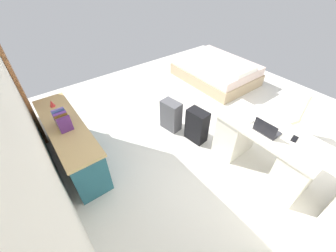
# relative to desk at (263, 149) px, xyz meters

# --- Properties ---
(ground_plane) EXTENTS (6.13, 6.13, 0.00)m
(ground_plane) POSITION_rel_desk_xyz_m (1.25, 0.00, -0.40)
(ground_plane) COLOR silver
(wall_back) EXTENTS (4.56, 0.10, 2.77)m
(wall_back) POSITION_rel_desk_xyz_m (1.25, 2.57, 0.99)
(wall_back) COLOR white
(wall_back) RESTS_ON ground_plane
(door_wooden) EXTENTS (0.88, 0.05, 2.04)m
(door_wooden) POSITION_rel_desk_xyz_m (2.98, 2.49, 0.62)
(door_wooden) COLOR brown
(door_wooden) RESTS_ON ground_plane
(desk) EXTENTS (1.45, 0.69, 0.76)m
(desk) POSITION_rel_desk_xyz_m (0.00, 0.00, 0.00)
(desk) COLOR silver
(desk) RESTS_ON ground_plane
(office_chair) EXTENTS (0.55, 0.55, 0.94)m
(office_chair) POSITION_rel_desk_xyz_m (0.23, -0.86, 0.02)
(office_chair) COLOR black
(office_chair) RESTS_ON ground_plane
(credenza) EXTENTS (1.80, 0.48, 0.72)m
(credenza) POSITION_rel_desk_xyz_m (1.87, 2.19, -0.03)
(credenza) COLOR #235B6B
(credenza) RESTS_ON ground_plane
(bed) EXTENTS (1.90, 1.40, 0.58)m
(bed) POSITION_rel_desk_xyz_m (2.37, -1.57, -0.15)
(bed) COLOR tan
(bed) RESTS_ON ground_plane
(suitcase_black) EXTENTS (0.38, 0.26, 0.60)m
(suitcase_black) POSITION_rel_desk_xyz_m (1.05, 0.33, -0.09)
(suitcase_black) COLOR black
(suitcase_black) RESTS_ON ground_plane
(suitcase_spare_grey) EXTENTS (0.39, 0.28, 0.57)m
(suitcase_spare_grey) POSITION_rel_desk_xyz_m (1.56, 0.50, -0.11)
(suitcase_spare_grey) COLOR #4C4C51
(suitcase_spare_grey) RESTS_ON ground_plane
(laptop) EXTENTS (0.31, 0.23, 0.21)m
(laptop) POSITION_rel_desk_xyz_m (0.02, 0.11, 0.41)
(laptop) COLOR #333338
(laptop) RESTS_ON desk
(computer_mouse) EXTENTS (0.06, 0.10, 0.03)m
(computer_mouse) POSITION_rel_desk_xyz_m (0.28, 0.07, 0.38)
(computer_mouse) COLOR white
(computer_mouse) RESTS_ON desk
(cell_phone_near_laptop) EXTENTS (0.09, 0.15, 0.01)m
(cell_phone_near_laptop) POSITION_rel_desk_xyz_m (-0.28, -0.08, 0.37)
(cell_phone_near_laptop) COLOR black
(cell_phone_near_laptop) RESTS_ON desk
(book_row) EXTENTS (0.31, 0.17, 0.24)m
(book_row) POSITION_rel_desk_xyz_m (1.82, 2.19, 0.43)
(book_row) COLOR #54296F
(book_row) RESTS_ON credenza
(figurine_small) EXTENTS (0.08, 0.08, 0.11)m
(figurine_small) POSITION_rel_desk_xyz_m (2.43, 2.19, 0.38)
(figurine_small) COLOR red
(figurine_small) RESTS_ON credenza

